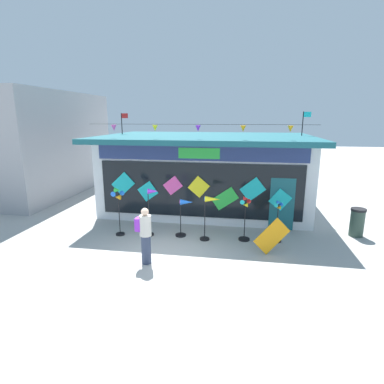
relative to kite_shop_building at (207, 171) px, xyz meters
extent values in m
plane|color=#ADAAA5|center=(-0.67, -5.69, -1.72)|extent=(80.00, 80.00, 0.00)
cube|color=silver|center=(0.00, 0.06, -0.12)|extent=(8.72, 5.35, 3.19)
cube|color=#195660|center=(0.00, -0.45, 1.57)|extent=(9.12, 6.37, 0.20)
cube|color=navy|center=(0.00, -2.65, 1.13)|extent=(8.02, 0.08, 0.58)
cube|color=green|center=(0.00, -2.68, 1.13)|extent=(1.57, 0.04, 0.40)
cube|color=black|center=(0.00, -2.64, -0.30)|extent=(7.85, 0.06, 2.14)
cube|color=#195660|center=(3.14, -2.64, -0.72)|extent=(0.90, 0.07, 2.00)
cube|color=#19B7BC|center=(-3.07, -2.70, -0.15)|extent=(1.00, 0.03, 0.99)
cube|color=#19B7BC|center=(-2.05, -2.70, -0.41)|extent=(0.86, 0.03, 0.85)
cube|color=#EA4CA3|center=(-1.02, -2.70, -0.14)|extent=(0.80, 0.03, 0.78)
cube|color=yellow|center=(0.00, -2.70, -0.16)|extent=(0.87, 0.03, 0.87)
cube|color=green|center=(1.02, -2.70, -0.58)|extent=(1.05, 0.03, 0.95)
cube|color=#19B7BC|center=(2.04, -2.70, -0.18)|extent=(0.98, 0.03, 0.96)
cube|color=#19B7BC|center=(3.06, -2.70, -0.53)|extent=(0.85, 0.03, 0.87)
cylinder|color=black|center=(0.00, -2.95, 2.20)|extent=(8.37, 0.01, 0.01)
cone|color=#EA4CA3|center=(-3.21, -2.95, 2.06)|extent=(0.20, 0.20, 0.22)
cone|color=yellow|center=(-1.61, -2.95, 2.06)|extent=(0.20, 0.20, 0.22)
cone|color=purple|center=(0.00, -2.95, 2.06)|extent=(0.20, 0.20, 0.22)
cone|color=orange|center=(1.60, -2.95, 2.06)|extent=(0.20, 0.20, 0.22)
cone|color=orange|center=(3.21, -2.95, 2.06)|extent=(0.20, 0.20, 0.22)
cylinder|color=black|center=(-4.11, 0.06, 2.16)|extent=(0.04, 0.04, 0.97)
cube|color=red|center=(-3.95, 0.06, 2.52)|extent=(0.32, 0.02, 0.22)
cylinder|color=black|center=(4.11, 0.06, 2.18)|extent=(0.04, 0.04, 1.02)
cube|color=#19B7BC|center=(4.27, 0.06, 2.57)|extent=(0.32, 0.02, 0.22)
cylinder|color=black|center=(-2.67, -4.18, -1.69)|extent=(0.32, 0.32, 0.06)
cylinder|color=black|center=(-2.67, -4.18, -0.94)|extent=(0.03, 0.03, 1.56)
cylinder|color=black|center=(-2.67, -4.22, -0.17)|extent=(0.06, 0.04, 0.06)
cone|color=blue|center=(-2.54, -4.22, -0.17)|extent=(0.18, 0.20, 0.18)
cone|color=green|center=(-2.67, -4.22, -0.04)|extent=(0.20, 0.18, 0.18)
cone|color=blue|center=(-2.79, -4.22, -0.17)|extent=(0.18, 0.20, 0.18)
cone|color=orange|center=(-2.67, -4.22, -0.29)|extent=(0.20, 0.18, 0.18)
cylinder|color=black|center=(-1.61, -4.03, -1.69)|extent=(0.33, 0.33, 0.06)
cylinder|color=black|center=(-1.61, -4.03, -0.90)|extent=(0.03, 0.03, 1.65)
cone|color=purple|center=(-1.43, -4.03, -0.07)|extent=(0.39, 0.27, 0.20)
cylinder|color=#19B7BC|center=(-1.61, -4.03, -0.07)|extent=(0.03, 0.16, 0.16)
cylinder|color=black|center=(-0.48, -3.91, -1.69)|extent=(0.38, 0.38, 0.06)
cylinder|color=black|center=(-0.48, -3.91, -1.08)|extent=(0.03, 0.03, 1.28)
cone|color=blue|center=(-0.25, -3.91, -0.44)|extent=(0.46, 0.25, 0.21)
cylinder|color=#EA4CA3|center=(-0.48, -3.91, -0.44)|extent=(0.03, 0.16, 0.16)
cylinder|color=black|center=(0.42, -4.12, -1.69)|extent=(0.34, 0.34, 0.06)
cylinder|color=black|center=(0.42, -4.12, -0.98)|extent=(0.03, 0.03, 1.48)
cone|color=yellow|center=(0.68, -4.12, -0.24)|extent=(0.52, 0.22, 0.20)
cylinder|color=blue|center=(0.42, -4.12, -0.24)|extent=(0.03, 0.16, 0.16)
cylinder|color=black|center=(1.78, -3.91, -1.69)|extent=(0.39, 0.39, 0.06)
cylinder|color=black|center=(1.78, -3.91, -1.02)|extent=(0.03, 0.03, 1.39)
cylinder|color=black|center=(1.78, -3.95, -0.33)|extent=(0.06, 0.04, 0.06)
cone|color=red|center=(1.89, -3.95, -0.33)|extent=(0.16, 0.17, 0.16)
cone|color=red|center=(1.78, -3.95, -0.22)|extent=(0.17, 0.16, 0.16)
cone|color=#19B7BC|center=(1.68, -3.95, -0.33)|extent=(0.16, 0.17, 0.16)
cone|color=yellow|center=(1.78, -3.95, -0.44)|extent=(0.17, 0.16, 0.16)
cylinder|color=black|center=(2.88, -3.88, -1.69)|extent=(0.34, 0.34, 0.06)
cylinder|color=black|center=(2.88, -3.88, -1.06)|extent=(0.03, 0.03, 1.33)
cylinder|color=black|center=(2.88, -3.92, -0.39)|extent=(0.06, 0.04, 0.06)
cone|color=blue|center=(2.97, -3.92, -0.39)|extent=(0.13, 0.14, 0.13)
cone|color=blue|center=(2.88, -3.92, -0.30)|extent=(0.14, 0.13, 0.13)
cone|color=#19B7BC|center=(2.78, -3.92, -0.39)|extent=(0.13, 0.14, 0.13)
cone|color=orange|center=(2.88, -3.92, -0.49)|extent=(0.14, 0.13, 0.13)
cylinder|color=#333D56|center=(-1.03, -6.17, -1.29)|extent=(0.28, 0.28, 0.86)
cylinder|color=beige|center=(-1.03, -6.17, -0.56)|extent=(0.34, 0.34, 0.60)
sphere|color=beige|center=(-1.03, -6.17, -0.15)|extent=(0.22, 0.22, 0.22)
cube|color=purple|center=(-1.23, -6.16, -0.53)|extent=(0.17, 0.27, 0.38)
cylinder|color=#2D4238|center=(5.76, -2.85, -1.25)|extent=(0.48, 0.48, 0.94)
cylinder|color=black|center=(5.76, -2.85, -0.74)|extent=(0.52, 0.52, 0.08)
cube|color=orange|center=(2.62, -4.87, -1.15)|extent=(1.14, 0.33, 1.14)
cube|color=#99999E|center=(-10.51, 1.54, 1.02)|extent=(6.17, 8.56, 5.49)
camera|label=1|loc=(1.68, -14.21, 2.45)|focal=29.01mm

